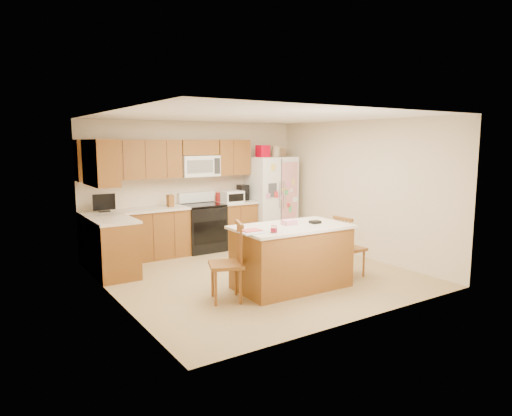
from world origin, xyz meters
TOP-DOWN VIEW (x-y plane):
  - ground at (0.00, 0.00)m, footprint 4.50×4.50m
  - room_shell at (0.00, 0.00)m, footprint 4.60×4.60m
  - cabinetry at (-0.98, 1.79)m, footprint 3.36×1.56m
  - stove at (0.00, 1.94)m, footprint 0.76×0.65m
  - refrigerator at (1.57, 1.87)m, footprint 0.90×0.79m
  - island at (0.06, -0.82)m, footprint 1.78×1.02m
  - windsor_chair_left at (-0.99, -0.79)m, footprint 0.57×0.58m
  - windsor_chair_back at (0.02, -0.10)m, footprint 0.48×0.47m
  - windsor_chair_right at (1.15, -0.87)m, footprint 0.41×0.43m

SIDE VIEW (x-z plane):
  - ground at x=0.00m, z-range 0.00..0.00m
  - windsor_chair_back at x=0.02m, z-range -0.02..0.84m
  - windsor_chair_right at x=1.15m, z-range -0.03..0.94m
  - island at x=0.06m, z-range -0.04..0.97m
  - stove at x=0.00m, z-range -0.09..1.04m
  - windsor_chair_left at x=-0.99m, z-range -0.03..1.03m
  - cabinetry at x=-0.98m, z-range -0.16..1.99m
  - refrigerator at x=1.57m, z-range -0.10..1.94m
  - room_shell at x=0.00m, z-range 0.18..2.70m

